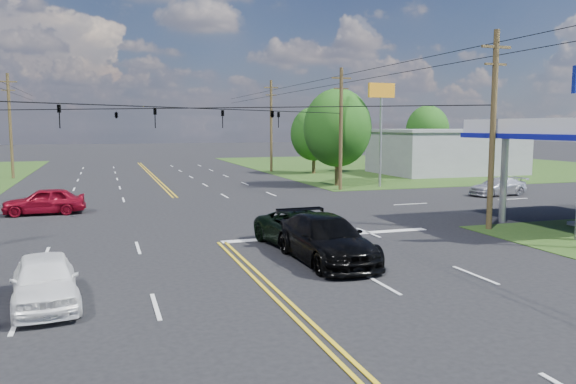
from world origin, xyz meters
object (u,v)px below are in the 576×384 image
object	(u,v)px
retail_ne	(446,153)
pole_left_far	(10,125)
tree_far_r	(427,130)
pickup_dkgreen	(303,230)
suv_black	(326,239)
tree_right_a	(337,128)
pickup_white	(45,280)
tree_right_b	(314,134)
pole_se	(493,128)
pole_ne	(341,127)
pole_right_far	(271,125)

from	to	relation	value
retail_ne	pole_left_far	bearing A→B (deg)	169.46
tree_far_r	pickup_dkgreen	size ratio (longest dim) A/B	1.42
suv_black	pole_left_far	bearing A→B (deg)	109.94
tree_right_a	pickup_white	size ratio (longest dim) A/B	1.92
tree_far_r	pickup_white	distance (m)	60.54
tree_right_a	tree_far_r	size ratio (longest dim) A/B	1.07
tree_right_b	pickup_dkgreen	distance (m)	36.79
pole_se	pole_ne	xyz separation A→B (m)	(0.00, 18.00, 0.00)
pole_right_far	pickup_white	bearing A→B (deg)	-114.33
tree_far_r	pole_ne	bearing A→B (deg)	-135.00
tree_right_a	pickup_dkgreen	world-z (taller)	tree_right_a
tree_right_b	pickup_white	size ratio (longest dim) A/B	1.66
tree_right_a	suv_black	bearing A→B (deg)	-114.14
pole_ne	pickup_white	world-z (taller)	pole_ne
pole_se	tree_right_a	xyz separation A→B (m)	(1.00, 21.00, -0.05)
pole_left_far	tree_far_r	world-z (taller)	pole_left_far
tree_right_b	suv_black	size ratio (longest dim) A/B	1.22
pole_right_far	tree_right_b	distance (m)	5.40
pickup_dkgreen	pickup_white	world-z (taller)	pickup_dkgreen
pickup_white	retail_ne	bearing A→B (deg)	37.78
pickup_white	tree_right_a	bearing A→B (deg)	46.81
pole_ne	suv_black	size ratio (longest dim) A/B	1.63
pickup_dkgreen	tree_far_r	bearing A→B (deg)	44.41
pole_right_far	tree_right_b	bearing A→B (deg)	-48.81
pole_right_far	pickup_white	distance (m)	47.31
pole_left_far	tree_right_b	bearing A→B (deg)	-7.72
tree_right_b	pole_ne	bearing A→B (deg)	-103.13
pole_ne	retail_ne	bearing A→B (deg)	32.91
pickup_dkgreen	tree_right_b	bearing A→B (deg)	60.52
suv_black	tree_far_r	bearing A→B (deg)	52.33
suv_black	pole_se	bearing A→B (deg)	17.95
pole_left_far	suv_black	size ratio (longest dim) A/B	1.72
retail_ne	pole_se	xyz separation A→B (m)	(-17.00, -29.00, 2.72)
pickup_dkgreen	pickup_white	xyz separation A→B (m)	(-9.40, -4.87, -0.02)
retail_ne	tree_right_b	xyz separation A→B (m)	(-13.50, 4.00, 2.02)
retail_ne	pole_ne	world-z (taller)	pole_ne
pole_se	tree_right_a	distance (m)	21.02
pole_ne	pickup_dkgreen	distance (m)	21.92
tree_right_a	pickup_dkgreen	bearing A→B (deg)	-116.51
retail_ne	pickup_white	world-z (taller)	retail_ne
pole_ne	pickup_white	bearing A→B (deg)	-129.05
retail_ne	tree_right_a	bearing A→B (deg)	-153.43
pickup_dkgreen	pole_right_far	bearing A→B (deg)	67.43
pole_se	pickup_white	distance (m)	20.71
tree_far_r	suv_black	distance (m)	52.77
retail_ne	pole_se	distance (m)	33.72
pickup_white	pole_ne	bearing A→B (deg)	44.92
pole_right_far	pickup_white	xyz separation A→B (m)	(-19.40, -42.92, -4.44)
tree_far_r	suv_black	bearing A→B (deg)	-126.08
pole_ne	tree_right_b	xyz separation A→B (m)	(3.50, 15.00, -0.70)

